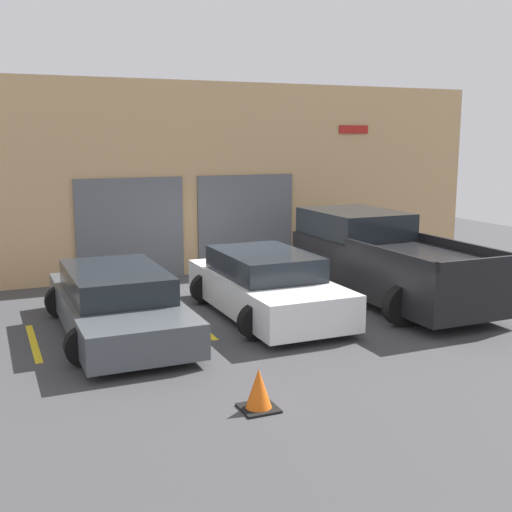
# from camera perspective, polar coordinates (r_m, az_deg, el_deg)

# --- Properties ---
(ground_plane) EXTENTS (28.00, 28.00, 0.00)m
(ground_plane) POSITION_cam_1_polar(r_m,az_deg,el_deg) (13.75, -1.22, -3.99)
(ground_plane) COLOR #3D3D3F
(shophouse_building) EXTENTS (16.39, 0.68, 4.81)m
(shophouse_building) POSITION_cam_1_polar(r_m,az_deg,el_deg) (16.44, -5.62, 6.76)
(shophouse_building) COLOR tan
(shophouse_building) RESTS_ON ground
(pickup_truck) EXTENTS (2.52, 5.35, 1.79)m
(pickup_truck) POSITION_cam_1_polar(r_m,az_deg,el_deg) (14.08, 11.27, -0.32)
(pickup_truck) COLOR black
(pickup_truck) RESTS_ON ground
(sedan_white) EXTENTS (2.21, 4.30, 1.25)m
(sedan_white) POSITION_cam_1_polar(r_m,az_deg,el_deg) (12.53, 0.86, -2.64)
(sedan_white) COLOR white
(sedan_white) RESTS_ON ground
(sedan_side) EXTENTS (2.23, 4.74, 1.15)m
(sedan_side) POSITION_cam_1_polar(r_m,az_deg,el_deg) (11.69, -12.24, -4.07)
(sedan_side) COLOR #474C51
(sedan_side) RESTS_ON ground
(parking_stripe_far_left) EXTENTS (0.12, 2.20, 0.01)m
(parking_stripe_far_left) POSITION_cam_1_polar(r_m,az_deg,el_deg) (11.64, -19.16, -7.29)
(parking_stripe_far_left) COLOR gold
(parking_stripe_far_left) RESTS_ON ground
(parking_stripe_left) EXTENTS (0.12, 2.20, 0.01)m
(parking_stripe_left) POSITION_cam_1_polar(r_m,az_deg,el_deg) (12.15, -5.37, -5.98)
(parking_stripe_left) COLOR gold
(parking_stripe_left) RESTS_ON ground
(parking_stripe_centre) EXTENTS (0.12, 2.20, 0.01)m
(parking_stripe_centre) POSITION_cam_1_polar(r_m,az_deg,el_deg) (13.29, 6.62, -4.56)
(parking_stripe_centre) COLOR gold
(parking_stripe_centre) RESTS_ON ground
(parking_stripe_right) EXTENTS (0.12, 2.20, 0.01)m
(parking_stripe_right) POSITION_cam_1_polar(r_m,az_deg,el_deg) (14.91, 16.33, -3.25)
(parking_stripe_right) COLOR gold
(parking_stripe_right) RESTS_ON ground
(traffic_cone) EXTENTS (0.47, 0.47, 0.55)m
(traffic_cone) POSITION_cam_1_polar(r_m,az_deg,el_deg) (8.39, 0.24, -11.88)
(traffic_cone) COLOR black
(traffic_cone) RESTS_ON ground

